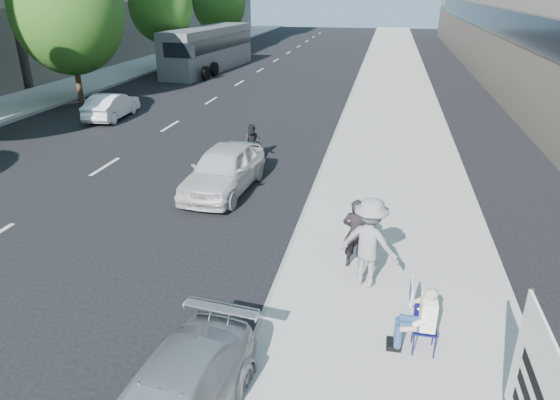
% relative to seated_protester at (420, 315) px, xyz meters
% --- Properties ---
extents(ground, '(160.00, 160.00, 0.00)m').
position_rel_seated_protester_xyz_m(ground, '(-4.38, 0.29, -0.87)').
color(ground, black).
rests_on(ground, ground).
extents(near_sidewalk, '(5.00, 120.00, 0.15)m').
position_rel_seated_protester_xyz_m(near_sidewalk, '(-0.38, 20.29, -0.80)').
color(near_sidewalk, '#ACAAA1').
rests_on(near_sidewalk, ground).
extents(far_sidewalk, '(4.50, 120.00, 0.15)m').
position_rel_seated_protester_xyz_m(far_sidewalk, '(-21.13, 20.29, -0.80)').
color(far_sidewalk, '#ACAAA1').
rests_on(far_sidewalk, ground).
extents(tree_far_c, '(6.00, 6.00, 8.47)m').
position_rel_seated_protester_xyz_m(tree_far_c, '(-18.08, 18.29, 4.15)').
color(tree_far_c, '#382616').
rests_on(tree_far_c, ground).
extents(tree_far_d, '(4.80, 4.80, 7.65)m').
position_rel_seated_protester_xyz_m(tree_far_d, '(-18.08, 30.29, 4.01)').
color(tree_far_d, '#382616').
rests_on(tree_far_d, ground).
extents(tree_far_e, '(5.40, 5.40, 7.89)m').
position_rel_seated_protester_xyz_m(tree_far_e, '(-18.08, 44.29, 3.91)').
color(tree_far_e, '#382616').
rests_on(tree_far_e, ground).
extents(seated_protester, '(0.83, 1.12, 1.31)m').
position_rel_seated_protester_xyz_m(seated_protester, '(0.00, 0.00, 0.00)').
color(seated_protester, '#141458').
rests_on(seated_protester, near_sidewalk).
extents(jogger, '(1.48, 1.13, 2.02)m').
position_rel_seated_protester_xyz_m(jogger, '(-0.97, 1.99, 0.29)').
color(jogger, gray).
rests_on(jogger, near_sidewalk).
extents(pedestrian_woman, '(0.68, 0.51, 1.69)m').
position_rel_seated_protester_xyz_m(pedestrian_woman, '(-1.30, 2.67, 0.12)').
color(pedestrian_woman, black).
rests_on(pedestrian_woman, near_sidewalk).
extents(white_sedan_near, '(2.03, 4.47, 1.49)m').
position_rel_seated_protester_xyz_m(white_sedan_near, '(-5.80, 6.93, -0.13)').
color(white_sedan_near, silver).
rests_on(white_sedan_near, ground).
extents(white_sedan_mid, '(1.60, 3.97, 1.28)m').
position_rel_seated_protester_xyz_m(white_sedan_mid, '(-14.35, 15.16, -0.23)').
color(white_sedan_mid, white).
rests_on(white_sedan_mid, ground).
extents(motorcycle, '(0.74, 2.05, 1.42)m').
position_rel_seated_protester_xyz_m(motorcycle, '(-5.66, 10.13, -0.24)').
color(motorcycle, black).
rests_on(motorcycle, ground).
extents(bus, '(3.73, 12.26, 3.30)m').
position_rel_seated_protester_xyz_m(bus, '(-14.80, 31.39, 0.76)').
color(bus, slate).
rests_on(bus, ground).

